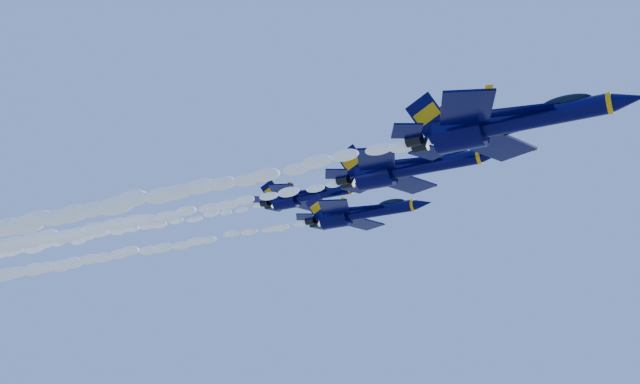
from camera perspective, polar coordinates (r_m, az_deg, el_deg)
The scene contains 8 objects.
jet_lead at distance 68.33m, azimuth 13.05°, elevation 4.81°, with size 19.56×16.05×7.27m.
smoke_trail_jet_lead at distance 85.12m, azimuth -12.59°, elevation -0.49°, with size 60.03×2.65×2.38m, color white.
jet_second at distance 80.89m, azimuth 6.27°, elevation 1.67°, with size 17.46×14.33×6.49m.
smoke_trail_jet_second at distance 99.80m, azimuth -14.11°, elevation -2.26°, with size 60.03×2.37×2.13m, color white.
jet_third at distance 95.76m, azimuth 2.85°, elevation -1.51°, with size 16.06×13.18×5.97m.
smoke_trail_jet_third at distance 115.44m, azimuth -14.00°, elevation -4.33°, with size 60.03×2.18×1.96m, color white.
jet_fourth at distance 103.43m, azimuth -0.98°, elevation -0.30°, with size 14.93×12.25×5.55m.
smoke_trail_jet_fourth at distance 124.20m, azimuth -15.89°, elevation -3.07°, with size 60.03×2.02×1.82m, color white.
Camera 1 is at (36.58, -75.91, 123.62)m, focal length 45.00 mm.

